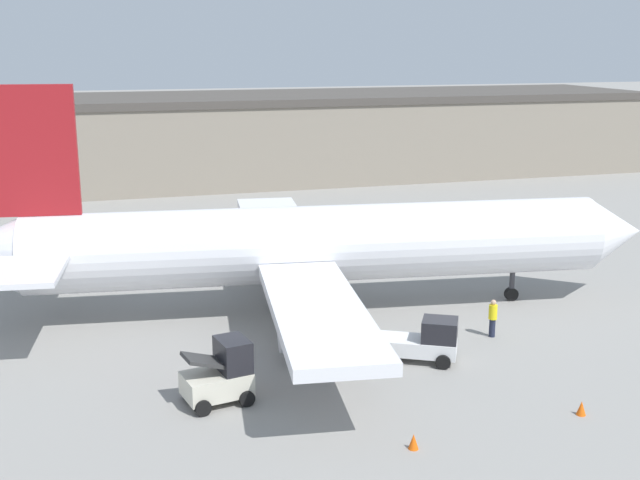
# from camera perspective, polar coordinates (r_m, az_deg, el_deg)

# --- Properties ---
(ground_plane) EXTENTS (400.00, 400.00, 0.00)m
(ground_plane) POSITION_cam_1_polar(r_m,az_deg,el_deg) (41.55, 0.00, -5.03)
(ground_plane) COLOR gray
(terminal_building) EXTENTS (99.72, 16.62, 8.37)m
(terminal_building) POSITION_cam_1_polar(r_m,az_deg,el_deg) (80.18, -11.26, 7.02)
(terminal_building) COLOR gray
(terminal_building) RESTS_ON ground_plane
(airplane) EXTENTS (36.42, 29.70, 11.61)m
(airplane) POSITION_cam_1_polar(r_m,az_deg,el_deg) (40.41, -1.29, -0.39)
(airplane) COLOR white
(airplane) RESTS_ON ground_plane
(ground_crew_worker) EXTENTS (0.40, 0.40, 1.82)m
(ground_crew_worker) POSITION_cam_1_polar(r_m,az_deg,el_deg) (38.55, 12.18, -5.37)
(ground_crew_worker) COLOR #1E2338
(ground_crew_worker) RESTS_ON ground_plane
(baggage_tug) EXTENTS (3.69, 3.00, 1.94)m
(baggage_tug) POSITION_cam_1_polar(r_m,az_deg,el_deg) (35.26, 7.45, -7.15)
(baggage_tug) COLOR silver
(baggage_tug) RESTS_ON ground_plane
(belt_loader_truck) EXTENTS (2.78, 2.42, 2.45)m
(belt_loader_truck) POSITION_cam_1_polar(r_m,az_deg,el_deg) (31.40, -7.02, -9.44)
(belt_loader_truck) COLOR beige
(belt_loader_truck) RESTS_ON ground_plane
(safety_cone_near) EXTENTS (0.36, 0.36, 0.55)m
(safety_cone_near) POSITION_cam_1_polar(r_m,az_deg,el_deg) (28.31, 6.67, -14.04)
(safety_cone_near) COLOR #EF590F
(safety_cone_near) RESTS_ON ground_plane
(safety_cone_far) EXTENTS (0.36, 0.36, 0.55)m
(safety_cone_far) POSITION_cam_1_polar(r_m,az_deg,el_deg) (31.93, 18.09, -11.29)
(safety_cone_far) COLOR #EF590F
(safety_cone_far) RESTS_ON ground_plane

